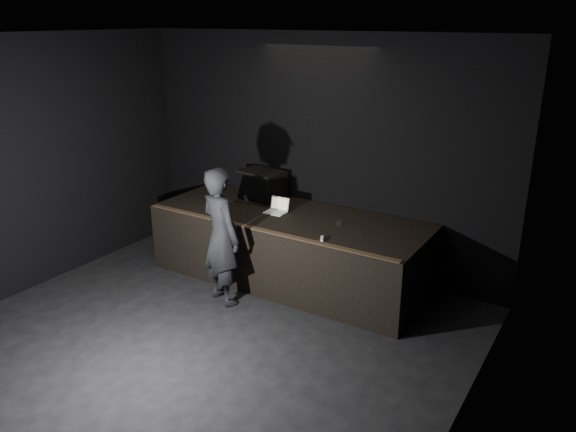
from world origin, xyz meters
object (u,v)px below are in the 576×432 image
at_px(laptop, 277,209).
at_px(beer_can, 226,209).
at_px(stage_monitor, 261,185).
at_px(person, 221,236).
at_px(stage_riser, 290,247).

relative_size(laptop, beer_can, 1.96).
bearing_deg(stage_monitor, person, -67.94).
relative_size(stage_riser, stage_monitor, 5.53).
distance_m(stage_monitor, beer_can, 0.88).
relative_size(stage_monitor, person, 0.38).
bearing_deg(beer_can, stage_riser, 28.18).
relative_size(stage_riser, person, 2.12).
bearing_deg(beer_can, person, -57.60).
bearing_deg(person, laptop, -80.61).
bearing_deg(stage_monitor, stage_riser, -20.77).
relative_size(stage_monitor, laptop, 2.38).
height_order(stage_monitor, beer_can, stage_monitor).
bearing_deg(stage_riser, person, -111.21).
bearing_deg(laptop, beer_can, -143.87).
height_order(stage_riser, beer_can, beer_can).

